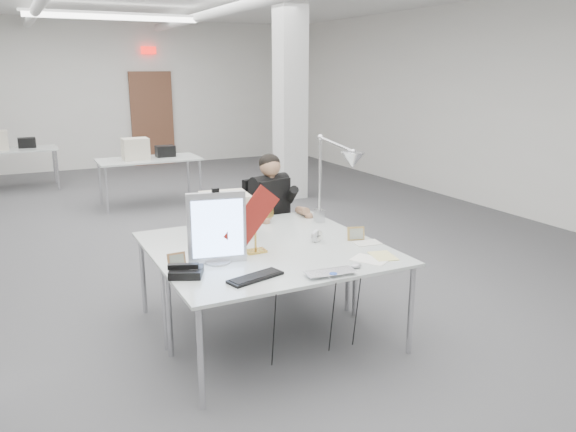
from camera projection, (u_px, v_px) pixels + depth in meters
name	position (u px, v px, depth m)	size (l,w,h in m)	color
room_shell	(188.00, 112.00, 6.24)	(10.04, 14.04, 3.24)	#49494B
desk_main	(291.00, 265.00, 4.19)	(1.80, 0.90, 0.03)	silver
desk_second	(245.00, 234.00, 4.97)	(1.80, 0.90, 0.03)	silver
bg_desk_a	(149.00, 159.00, 9.04)	(1.60, 0.80, 0.03)	silver
bg_desk_b	(9.00, 150.00, 10.09)	(1.60, 0.80, 0.03)	silver
office_chair	(269.00, 227.00, 5.80)	(0.57, 0.57, 1.16)	black
seated_person	(270.00, 197.00, 5.68)	(0.47, 0.59, 0.88)	black
monitor	(217.00, 228.00, 4.14)	(0.43, 0.04, 0.54)	#BAB9BF
pennant	(252.00, 218.00, 4.21)	(0.48, 0.01, 0.20)	maroon
keyboard	(255.00, 277.00, 3.88)	(0.41, 0.14, 0.02)	black
laptop	(333.00, 276.00, 3.90)	(0.36, 0.23, 0.03)	silver
mouse	(356.00, 266.00, 4.08)	(0.09, 0.06, 0.04)	#ACACB1
bankers_lamp	(255.00, 230.00, 4.39)	(0.32, 0.13, 0.36)	gold
desk_phone	(186.00, 272.00, 3.93)	(0.22, 0.20, 0.06)	black
picture_frame_left	(177.00, 260.00, 4.10)	(0.14, 0.01, 0.11)	#AE784A
picture_frame_right	(356.00, 233.00, 4.74)	(0.15, 0.01, 0.12)	tan
desk_clock	(317.00, 236.00, 4.69)	(0.11, 0.11, 0.03)	silver
paper_stack_a	(370.00, 260.00, 4.26)	(0.19, 0.26, 0.01)	white
paper_stack_b	(383.00, 256.00, 4.34)	(0.17, 0.24, 0.01)	#E9DF8B
paper_stack_c	(367.00, 243.00, 4.66)	(0.22, 0.15, 0.01)	silver
beige_monitor	(226.00, 215.00, 4.84)	(0.39, 0.37, 0.37)	beige
architect_lamp	(334.00, 184.00, 5.00)	(0.22, 0.65, 0.83)	#B6B6BA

